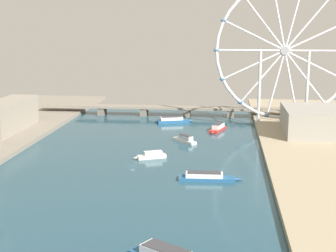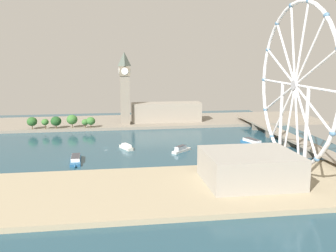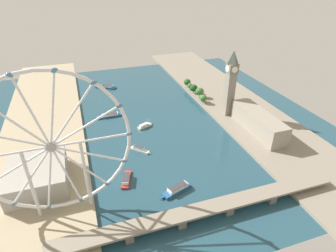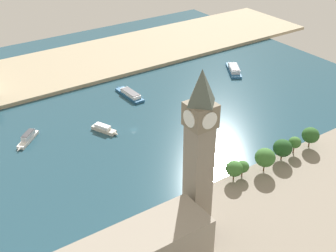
# 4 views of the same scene
# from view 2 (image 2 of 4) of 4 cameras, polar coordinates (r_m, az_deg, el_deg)

# --- Properties ---
(ground_plane) EXTENTS (417.65, 417.65, 0.00)m
(ground_plane) POSITION_cam_2_polar(r_m,az_deg,el_deg) (363.13, -8.80, -3.01)
(ground_plane) COLOR #234756
(riverbank_left) EXTENTS (90.00, 520.00, 3.00)m
(riverbank_left) POSITION_cam_2_polar(r_m,az_deg,el_deg) (484.25, -8.83, 0.52)
(riverbank_left) COLOR gray
(riverbank_left) RESTS_ON ground_plane
(riverbank_right) EXTENTS (90.00, 520.00, 3.00)m
(riverbank_right) POSITION_cam_2_polar(r_m,az_deg,el_deg) (243.72, -8.76, -9.33)
(riverbank_right) COLOR tan
(riverbank_right) RESTS_ON ground_plane
(clock_tower) EXTENTS (12.63, 12.63, 80.99)m
(clock_tower) POSITION_cam_2_polar(r_m,az_deg,el_deg) (454.15, -6.13, 5.49)
(clock_tower) COLOR gray
(clock_tower) RESTS_ON riverbank_left
(parliament_block) EXTENTS (22.00, 81.13, 22.34)m
(parliament_block) POSITION_cam_2_polar(r_m,az_deg,el_deg) (474.29, -0.25, 1.98)
(parliament_block) COLOR gray
(parliament_block) RESTS_ON riverbank_left
(tree_row_embankment) EXTENTS (13.90, 71.28, 14.19)m
(tree_row_embankment) POSITION_cam_2_polar(r_m,az_deg,el_deg) (446.12, -14.78, 0.70)
(tree_row_embankment) COLOR #513823
(tree_row_embankment) RESTS_ON riverbank_left
(ferris_wheel) EXTENTS (112.72, 3.20, 114.01)m
(ferris_wheel) POSITION_cam_2_polar(r_m,az_deg,el_deg) (283.41, 17.52, 5.44)
(ferris_wheel) COLOR silver
(ferris_wheel) RESTS_ON riverbank_right
(riverside_hall) EXTENTS (48.23, 56.00, 19.18)m
(riverside_hall) POSITION_cam_2_polar(r_m,az_deg,el_deg) (257.70, 11.47, -5.74)
(riverside_hall) COLOR gray
(riverside_hall) RESTS_ON riverbank_right
(river_bridge) EXTENTS (229.65, 14.13, 8.65)m
(river_bridge) POSITION_cam_2_polar(r_m,az_deg,el_deg) (396.90, 15.76, -1.16)
(river_bridge) COLOR gray
(river_bridge) RESTS_ON ground_plane
(tour_boat_0) EXTENTS (19.47, 20.26, 5.48)m
(tour_boat_0) POSITION_cam_2_polar(r_m,az_deg,el_deg) (343.12, 1.91, -3.30)
(tour_boat_0) COLOR white
(tour_boat_0) RESTS_ON ground_plane
(tour_boat_1) EXTENTS (20.75, 11.82, 4.63)m
(tour_boat_1) POSITION_cam_2_polar(r_m,az_deg,el_deg) (354.63, -5.96, -2.95)
(tour_boat_1) COLOR beige
(tour_boat_1) RESTS_ON ground_plane
(tour_boat_2) EXTENTS (31.22, 15.61, 5.43)m
(tour_boat_2) POSITION_cam_2_polar(r_m,az_deg,el_deg) (376.03, 11.89, -2.29)
(tour_boat_2) COLOR #235684
(tour_boat_2) RESTS_ON ground_plane
(tour_boat_4) EXTENTS (35.55, 8.80, 4.50)m
(tour_boat_4) POSITION_cam_2_polar(r_m,az_deg,el_deg) (320.16, -12.92, -4.62)
(tour_boat_4) COLOR #235684
(tour_boat_4) RESTS_ON ground_plane
(tour_boat_5) EXTENTS (13.58, 27.97, 5.76)m
(tour_boat_5) POSITION_cam_2_polar(r_m,az_deg,el_deg) (331.91, 9.73, -3.88)
(tour_boat_5) COLOR #B22D28
(tour_boat_5) RESTS_ON ground_plane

